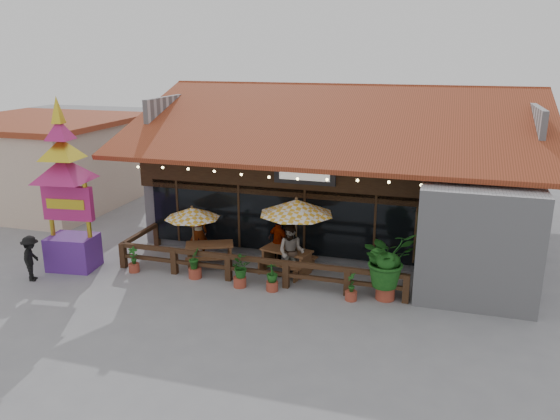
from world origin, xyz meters
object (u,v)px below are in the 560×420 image
(picnic_table_left, at_px, (210,251))
(picnic_table_right, at_px, (287,257))
(tropical_plant, at_px, (387,260))
(pedestrian, at_px, (31,258))
(thai_sign_tower, at_px, (65,174))
(umbrella_left, at_px, (192,213))
(umbrella_right, at_px, (296,207))

(picnic_table_left, xyz_separation_m, picnic_table_right, (2.81, 0.18, 0.01))
(tropical_plant, distance_m, pedestrian, 11.64)
(picnic_table_left, relative_size, pedestrian, 1.36)
(thai_sign_tower, height_order, pedestrian, thai_sign_tower)
(tropical_plant, bearing_deg, umbrella_left, 170.87)
(thai_sign_tower, distance_m, tropical_plant, 11.04)
(picnic_table_right, bearing_deg, umbrella_right, -0.18)
(tropical_plant, relative_size, pedestrian, 1.43)
(pedestrian, bearing_deg, umbrella_right, -94.30)
(picnic_table_right, distance_m, thai_sign_tower, 8.04)
(tropical_plant, xyz_separation_m, pedestrian, (-11.46, -1.93, -0.50))
(picnic_table_right, xyz_separation_m, thai_sign_tower, (-7.29, -1.82, 2.85))
(umbrella_right, relative_size, thai_sign_tower, 0.44)
(picnic_table_right, bearing_deg, pedestrian, -158.49)
(umbrella_right, height_order, tropical_plant, umbrella_right)
(pedestrian, bearing_deg, thai_sign_tower, -51.35)
(thai_sign_tower, xyz_separation_m, pedestrian, (-0.65, -1.31, -2.63))
(umbrella_left, distance_m, umbrella_right, 3.85)
(picnic_table_right, distance_m, tropical_plant, 3.79)
(thai_sign_tower, bearing_deg, umbrella_right, 13.44)
(umbrella_right, relative_size, tropical_plant, 1.28)
(umbrella_left, bearing_deg, thai_sign_tower, -155.26)
(umbrella_left, xyz_separation_m, thai_sign_tower, (-3.81, -1.75, 1.55))
(umbrella_right, bearing_deg, umbrella_left, -179.01)
(picnic_table_right, bearing_deg, umbrella_left, -178.90)
(umbrella_left, relative_size, pedestrian, 1.52)
(umbrella_right, height_order, picnic_table_right, umbrella_right)
(picnic_table_left, bearing_deg, tropical_plant, -9.09)
(umbrella_right, distance_m, pedestrian, 8.98)
(picnic_table_left, relative_size, tropical_plant, 0.95)
(tropical_plant, bearing_deg, picnic_table_right, 161.30)
(picnic_table_left, distance_m, pedestrian, 5.92)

